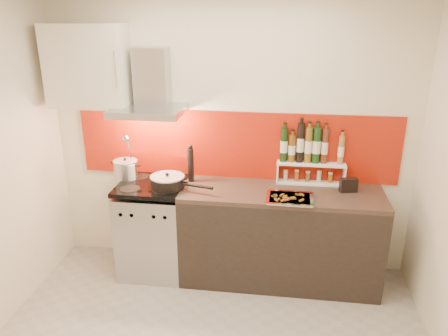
# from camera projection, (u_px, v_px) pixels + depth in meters

# --- Properties ---
(back_wall) EXTENTS (3.40, 0.02, 2.60)m
(back_wall) POSITION_uv_depth(u_px,v_px,m) (231.00, 136.00, 4.08)
(back_wall) COLOR silver
(back_wall) RESTS_ON ground
(backsplash) EXTENTS (3.00, 0.02, 0.64)m
(backsplash) POSITION_uv_depth(u_px,v_px,m) (236.00, 145.00, 4.09)
(backsplash) COLOR #9B2208
(backsplash) RESTS_ON back_wall
(range_stove) EXTENTS (0.60, 0.60, 0.91)m
(range_stove) POSITION_uv_depth(u_px,v_px,m) (154.00, 229.00, 4.18)
(range_stove) COLOR #B7B7BA
(range_stove) RESTS_ON ground
(counter) EXTENTS (1.80, 0.60, 0.90)m
(counter) POSITION_uv_depth(u_px,v_px,m) (280.00, 236.00, 4.03)
(counter) COLOR black
(counter) RESTS_ON ground
(range_hood) EXTENTS (0.62, 0.50, 0.61)m
(range_hood) POSITION_uv_depth(u_px,v_px,m) (150.00, 90.00, 3.86)
(range_hood) COLOR #B7B7BA
(range_hood) RESTS_ON back_wall
(upper_cabinet) EXTENTS (0.70, 0.35, 0.72)m
(upper_cabinet) POSITION_uv_depth(u_px,v_px,m) (88.00, 66.00, 3.85)
(upper_cabinet) COLOR silver
(upper_cabinet) RESTS_ON back_wall
(stock_pot) EXTENTS (0.23, 0.23, 0.20)m
(stock_pot) POSITION_uv_depth(u_px,v_px,m) (126.00, 169.00, 4.14)
(stock_pot) COLOR #B7B7BA
(stock_pot) RESTS_ON range_stove
(saute_pan) EXTENTS (0.59, 0.31, 0.14)m
(saute_pan) POSITION_uv_depth(u_px,v_px,m) (168.00, 182.00, 3.92)
(saute_pan) COLOR black
(saute_pan) RESTS_ON range_stove
(utensil_jar) EXTENTS (0.10, 0.14, 0.46)m
(utensil_jar) POSITION_uv_depth(u_px,v_px,m) (130.00, 167.00, 4.06)
(utensil_jar) COLOR silver
(utensil_jar) RESTS_ON range_stove
(pepper_mill) EXTENTS (0.06, 0.06, 0.36)m
(pepper_mill) POSITION_uv_depth(u_px,v_px,m) (191.00, 164.00, 4.04)
(pepper_mill) COLOR black
(pepper_mill) RESTS_ON counter
(step_shelf) EXTENTS (0.62, 0.17, 0.56)m
(step_shelf) POSITION_uv_depth(u_px,v_px,m) (309.00, 155.00, 3.98)
(step_shelf) COLOR white
(step_shelf) RESTS_ON counter
(caddy_box) EXTENTS (0.16, 0.10, 0.13)m
(caddy_box) POSITION_uv_depth(u_px,v_px,m) (348.00, 185.00, 3.85)
(caddy_box) COLOR black
(caddy_box) RESTS_ON counter
(baking_tray) EXTENTS (0.40, 0.31, 0.03)m
(baking_tray) POSITION_uv_depth(u_px,v_px,m) (290.00, 198.00, 3.70)
(baking_tray) COLOR silver
(baking_tray) RESTS_ON counter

